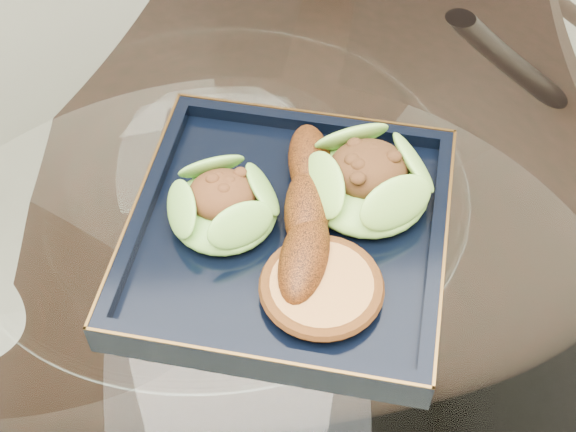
{
  "coord_description": "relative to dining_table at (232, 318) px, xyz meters",
  "views": [
    {
      "loc": [
        0.02,
        -0.45,
        1.33
      ],
      "look_at": [
        0.06,
        -0.03,
        0.8
      ],
      "focal_mm": 50.0,
      "sensor_mm": 36.0,
      "label": 1
    }
  ],
  "objects": [
    {
      "name": "navy_plate",
      "position": [
        0.06,
        -0.03,
        0.17
      ],
      "size": [
        0.33,
        0.33,
        0.02
      ],
      "primitive_type": "cube",
      "rotation": [
        0.0,
        0.0,
        -0.27
      ],
      "color": "black",
      "rests_on": "dining_table"
    },
    {
      "name": "roasted_plantain",
      "position": [
        0.07,
        -0.02,
        0.2
      ],
      "size": [
        0.07,
        0.19,
        0.04
      ],
      "primitive_type": "ellipsoid",
      "rotation": [
        0.0,
        0.0,
        1.42
      ],
      "color": "#5D2909",
      "rests_on": "navy_plate"
    },
    {
      "name": "crumb_patty",
      "position": [
        0.08,
        -0.1,
        0.19
      ],
      "size": [
        0.1,
        0.1,
        0.02
      ],
      "primitive_type": "cylinder",
      "rotation": [
        0.0,
        0.0,
        -0.14
      ],
      "color": "#AE793A",
      "rests_on": "navy_plate"
    },
    {
      "name": "dining_chair",
      "position": [
        0.14,
        0.42,
        -0.06
      ],
      "size": [
        0.52,
        0.52,
        0.96
      ],
      "rotation": [
        0.0,
        0.0,
        -0.31
      ],
      "color": "black",
      "rests_on": "ground"
    },
    {
      "name": "lettuce_wrap_left",
      "position": [
        0.0,
        -0.01,
        0.2
      ],
      "size": [
        0.1,
        0.1,
        0.03
      ],
      "primitive_type": "ellipsoid",
      "rotation": [
        0.0,
        0.0,
        -0.12
      ],
      "color": "#4C912A",
      "rests_on": "navy_plate"
    },
    {
      "name": "lettuce_wrap_right",
      "position": [
        0.13,
        0.0,
        0.2
      ],
      "size": [
        0.12,
        0.12,
        0.04
      ],
      "primitive_type": "ellipsoid",
      "rotation": [
        0.0,
        0.0,
        -0.11
      ],
      "color": "#609B2D",
      "rests_on": "navy_plate"
    },
    {
      "name": "dining_table",
      "position": [
        0.0,
        0.0,
        0.0
      ],
      "size": [
        1.13,
        1.13,
        0.77
      ],
      "color": "white",
      "rests_on": "ground"
    }
  ]
}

